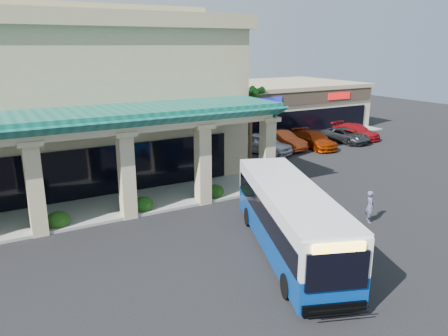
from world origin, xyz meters
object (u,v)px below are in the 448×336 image
pedestrian (370,207)px  car_gray (345,135)px  transit_bus (289,220)px  car_silver (264,144)px  car_white (282,140)px  car_extra (356,131)px  car_red (315,140)px

pedestrian → car_gray: 19.90m
transit_bus → car_gray: transit_bus is taller
car_gray → pedestrian: bearing=-136.8°
car_silver → car_white: 2.51m
car_white → car_extra: 9.09m
car_silver → car_white: size_ratio=1.05×
pedestrian → car_red: size_ratio=0.33×
car_white → car_red: bearing=-28.6°
car_silver → car_extra: bearing=-18.2°
pedestrian → car_silver: size_ratio=0.34×
car_red → car_gray: size_ratio=1.04×
transit_bus → car_extra: size_ratio=2.17×
car_silver → car_red: bearing=-26.5°
car_red → car_extra: bearing=16.4°
pedestrian → car_gray: pedestrian is taller
transit_bus → car_extra: bearing=58.6°
car_white → car_red: 3.02m
car_gray → car_silver: bearing=173.4°
transit_bus → car_red: (14.79, 15.35, -0.78)m
car_extra → pedestrian: bearing=-142.0°
pedestrian → car_red: pedestrian is taller
car_red → car_extra: 6.38m
pedestrian → car_extra: (15.25, 15.80, -0.13)m
transit_bus → pedestrian: transit_bus is taller
car_white → car_extra: size_ratio=0.97×
pedestrian → car_silver: bearing=17.1°
transit_bus → car_silver: (9.56, 15.82, -0.65)m
transit_bus → car_white: (11.99, 16.46, -0.72)m
car_red → car_gray: (4.09, 0.32, -0.06)m
pedestrian → car_extra: size_ratio=0.34×
car_white → car_extra: (9.09, 0.01, -0.07)m
transit_bus → car_gray: 24.55m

